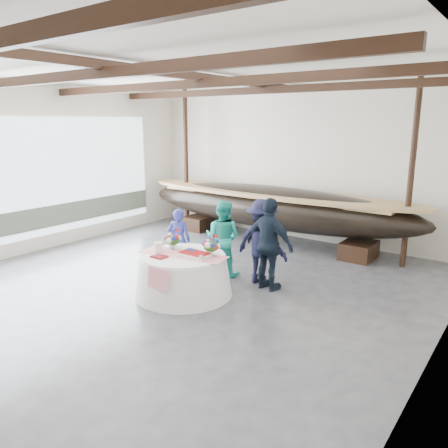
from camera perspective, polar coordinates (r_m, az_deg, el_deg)
The scene contains 14 objects.
floor at distance 9.08m, azimuth -8.91°, elevation -9.49°, with size 10.00×12.00×0.01m, color #3D3D42.
wall_back at distance 13.33m, azimuth 9.45°, elevation 7.78°, with size 10.00×0.02×4.50m, color silver.
wall_left at distance 12.53m, azimuth -25.78°, elevation 6.30°, with size 0.02×12.00×4.50m, color silver.
wall_right at distance 6.05m, azimuth 25.87°, elevation 0.11°, with size 0.02×12.00×4.50m, color silver.
ceiling at distance 8.44m, azimuth -10.07°, elevation 19.97°, with size 10.00×12.00×0.01m, color white.
pavilion_structure at distance 9.01m, azimuth -5.87°, elevation 16.49°, with size 9.80×11.76×4.50m.
open_bay at distance 13.03m, azimuth -21.62°, elevation 5.02°, with size 0.03×7.00×3.20m.
longboat_display at distance 12.76m, azimuth 6.10°, elevation 2.27°, with size 8.90×1.78×1.67m.
banquet_table at distance 9.03m, azimuth -5.30°, elevation -6.59°, with size 2.00×2.00×0.86m.
tabletop_items at distance 8.96m, azimuth -4.75°, elevation -2.87°, with size 1.91×0.97×0.40m.
guest_woman_blue at distance 10.35m, azimuth -5.91°, elevation -2.09°, with size 0.55×0.36×1.51m, color navy.
guest_woman_teal at distance 10.03m, azimuth -0.17°, elevation -1.83°, with size 0.85×0.66×1.75m, color #21AD9A.
guest_man_left at distance 9.50m, azimuth 4.97°, elevation -2.35°, with size 1.21×0.70×1.88m, color black.
guest_man_right at distance 9.14m, azimuth 5.97°, elevation -2.69°, with size 1.15×0.48×1.97m, color black.
Camera 1 is at (6.02, -5.83, 3.49)m, focal length 35.00 mm.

